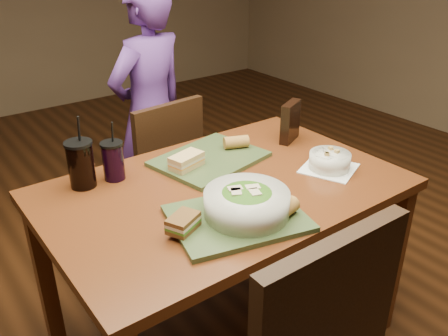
{
  "coord_description": "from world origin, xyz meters",
  "views": [
    {
      "loc": [
        -0.92,
        -1.23,
        1.58
      ],
      "look_at": [
        0.0,
        0.0,
        0.82
      ],
      "focal_mm": 38.0,
      "sensor_mm": 36.0,
      "label": 1
    }
  ],
  "objects": [
    {
      "name": "diner",
      "position": [
        0.22,
        0.97,
        0.7
      ],
      "size": [
        0.58,
        0.45,
        1.4
      ],
      "primitive_type": "imported",
      "rotation": [
        0.0,
        0.0,
        3.4
      ],
      "color": "#552D7C",
      "rests_on": "ground"
    },
    {
      "name": "baguette_far",
      "position": [
        0.22,
        0.21,
        0.79
      ],
      "size": [
        0.12,
        0.09,
        0.05
      ],
      "primitive_type": "cylinder",
      "rotation": [
        0.0,
        1.57,
        -0.38
      ],
      "color": "#AD7533",
      "rests_on": "tray_far"
    },
    {
      "name": "cup_cola",
      "position": [
        -0.42,
        0.3,
        0.84
      ],
      "size": [
        0.1,
        0.1,
        0.27
      ],
      "color": "black",
      "rests_on": "dining_table"
    },
    {
      "name": "baguette_near",
      "position": [
        0.0,
        -0.31,
        0.79
      ],
      "size": [
        0.12,
        0.08,
        0.05
      ],
      "primitive_type": "cylinder",
      "rotation": [
        0.0,
        1.57,
        0.23
      ],
      "color": "#AD7533",
      "rests_on": "tray_near"
    },
    {
      "name": "chair_far",
      "position": [
        0.11,
        0.68,
        0.49
      ],
      "size": [
        0.42,
        0.42,
        0.88
      ],
      "color": "black",
      "rests_on": "ground"
    },
    {
      "name": "sandwich_far",
      "position": [
        -0.05,
        0.18,
        0.79
      ],
      "size": [
        0.15,
        0.11,
        0.05
      ],
      "color": "tan",
      "rests_on": "tray_far"
    },
    {
      "name": "sandwich_near",
      "position": [
        -0.29,
        -0.18,
        0.79
      ],
      "size": [
        0.12,
        0.11,
        0.05
      ],
      "color": "#593819",
      "rests_on": "tray_near"
    },
    {
      "name": "tray_near",
      "position": [
        -0.11,
        -0.22,
        0.76
      ],
      "size": [
        0.48,
        0.41,
        0.02
      ],
      "primitive_type": "cube",
      "rotation": [
        0.0,
        0.0,
        -0.24
      ],
      "color": "#384926",
      "rests_on": "dining_table"
    },
    {
      "name": "dining_table",
      "position": [
        0.0,
        0.0,
        0.66
      ],
      "size": [
        1.3,
        0.85,
        0.75
      ],
      "color": "#5B2B12",
      "rests_on": "ground"
    },
    {
      "name": "chip_bag",
      "position": [
        0.49,
        0.16,
        0.84
      ],
      "size": [
        0.14,
        0.09,
        0.18
      ],
      "primitive_type": "cube",
      "rotation": [
        0.0,
        0.0,
        0.44
      ],
      "color": "black",
      "rests_on": "dining_table"
    },
    {
      "name": "cup_berry",
      "position": [
        -0.3,
        0.29,
        0.82
      ],
      "size": [
        0.08,
        0.08,
        0.23
      ],
      "color": "black",
      "rests_on": "dining_table"
    },
    {
      "name": "ground",
      "position": [
        0.0,
        0.0,
        0.0
      ],
      "size": [
        6.0,
        6.0,
        0.0
      ],
      "primitive_type": "plane",
      "color": "#381C0B",
      "rests_on": "ground"
    },
    {
      "name": "soup_bowl",
      "position": [
        0.41,
        -0.14,
        0.79
      ],
      "size": [
        0.26,
        0.26,
        0.08
      ],
      "color": "white",
      "rests_on": "dining_table"
    },
    {
      "name": "salad_bowl",
      "position": [
        -0.08,
        -0.23,
        0.81
      ],
      "size": [
        0.28,
        0.28,
        0.09
      ],
      "color": "silver",
      "rests_on": "tray_near"
    },
    {
      "name": "tray_far",
      "position": [
        0.08,
        0.2,
        0.76
      ],
      "size": [
        0.47,
        0.4,
        0.02
      ],
      "primitive_type": "cube",
      "rotation": [
        0.0,
        0.0,
        0.2
      ],
      "color": "#384926",
      "rests_on": "dining_table"
    }
  ]
}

